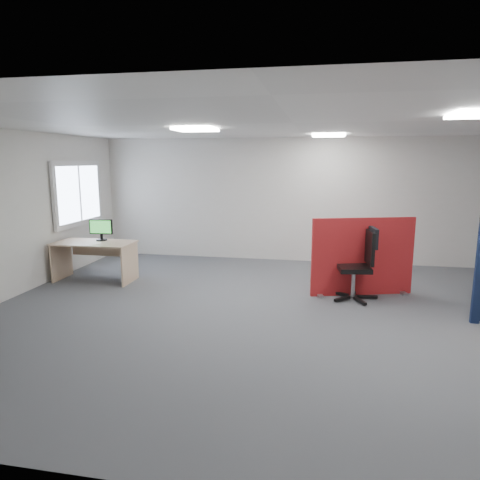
% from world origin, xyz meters
% --- Properties ---
extents(floor, '(9.00, 9.00, 0.00)m').
position_xyz_m(floor, '(0.00, 0.00, 0.00)').
color(floor, '#4F5257').
rests_on(floor, ground).
extents(ceiling, '(9.00, 7.00, 0.02)m').
position_xyz_m(ceiling, '(0.00, 0.00, 2.70)').
color(ceiling, white).
rests_on(ceiling, wall_back).
extents(wall_back, '(9.00, 0.02, 2.70)m').
position_xyz_m(wall_back, '(0.00, 3.50, 1.35)').
color(wall_back, silver).
rests_on(wall_back, floor).
extents(wall_front, '(9.00, 0.02, 2.70)m').
position_xyz_m(wall_front, '(0.00, -3.50, 1.35)').
color(wall_front, silver).
rests_on(wall_front, floor).
extents(wall_left, '(0.02, 7.00, 2.70)m').
position_xyz_m(wall_left, '(-4.50, 0.00, 1.35)').
color(wall_left, silver).
rests_on(wall_left, floor).
extents(window, '(0.06, 1.70, 1.30)m').
position_xyz_m(window, '(-4.44, 2.00, 1.55)').
color(window, white).
rests_on(window, wall_left).
extents(ceiling_lights, '(4.10, 4.10, 0.04)m').
position_xyz_m(ceiling_lights, '(0.33, 0.67, 2.67)').
color(ceiling_lights, white).
rests_on(ceiling_lights, ceiling).
extents(red_divider, '(1.67, 0.55, 1.29)m').
position_xyz_m(red_divider, '(1.11, 1.20, 0.64)').
color(red_divider, maroon).
rests_on(red_divider, floor).
extents(second_desk, '(1.44, 0.72, 0.73)m').
position_xyz_m(second_desk, '(-3.68, 1.20, 0.54)').
color(second_desk, tan).
rests_on(second_desk, floor).
extents(monitor_second, '(0.44, 0.20, 0.40)m').
position_xyz_m(monitor_second, '(-3.62, 1.35, 0.95)').
color(monitor_second, black).
rests_on(monitor_second, second_desk).
extents(office_chair, '(0.75, 0.76, 1.15)m').
position_xyz_m(office_chair, '(1.08, 0.95, 0.65)').
color(office_chair, black).
rests_on(office_chair, floor).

